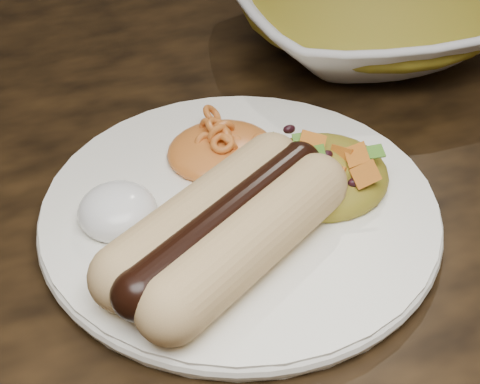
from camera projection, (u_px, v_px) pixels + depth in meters
name	position (u px, v px, depth m)	size (l,w,h in m)	color
table	(111.00, 272.00, 0.59)	(1.60, 0.90, 0.75)	black
plate	(240.00, 211.00, 0.49)	(0.26, 0.26, 0.01)	white
hotdog	(227.00, 227.00, 0.44)	(0.14, 0.13, 0.04)	tan
mac_and_cheese	(221.00, 138.00, 0.52)	(0.08, 0.07, 0.03)	orange
sour_cream	(116.00, 202.00, 0.47)	(0.05, 0.05, 0.03)	white
taco_salad	(323.00, 165.00, 0.50)	(0.09, 0.09, 0.04)	#B26B17
serving_bowl	(370.00, 13.00, 0.67)	(0.25, 0.25, 0.06)	silver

